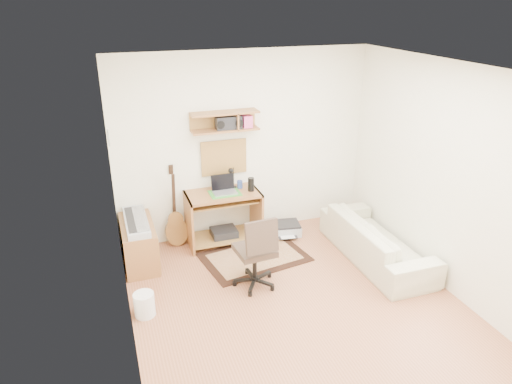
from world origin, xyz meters
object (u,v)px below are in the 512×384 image
object	(u,v)px
sofa	(377,234)
desk	(224,218)
task_chair	(255,250)
printer	(285,228)
cabinet	(139,244)

from	to	relation	value
sofa	desk	bearing A→B (deg)	58.70
desk	task_chair	world-z (taller)	task_chair
desk	printer	distance (m)	0.95
desk	sofa	xyz separation A→B (m)	(1.78, -1.08, -0.01)
cabinet	sofa	distance (m)	3.10
desk	sofa	world-z (taller)	desk
printer	task_chair	bearing A→B (deg)	-117.75
desk	cabinet	xyz separation A→B (m)	(-1.18, -0.18, -0.10)
sofa	task_chair	bearing A→B (deg)	92.40
desk	printer	xyz separation A→B (m)	(0.91, -0.05, -0.29)
cabinet	printer	distance (m)	2.10
desk	task_chair	size ratio (longest dim) A/B	1.05
desk	sofa	distance (m)	2.08
task_chair	desk	bearing A→B (deg)	88.77
task_chair	cabinet	bearing A→B (deg)	137.49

